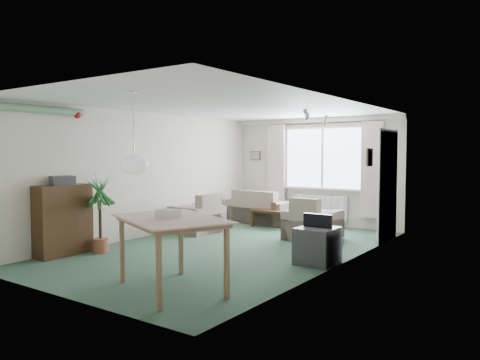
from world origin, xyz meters
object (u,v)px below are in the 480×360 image
Objects in this scene: armchair_corner at (313,218)px; coffee_table at (272,218)px; houseplant at (100,214)px; pet_bed at (329,241)px; sofa at (262,206)px; armchair_left at (197,213)px; dining_table at (171,255)px; bookshelf at (63,220)px; tv_cube at (317,246)px.

armchair_corner reaches higher than coffee_table.
pet_bed is (2.74, 2.84, -0.57)m from houseplant.
coffee_table is at bearing 143.16° from sofa.
dining_table reaches higher than armchair_left.
bookshelf reaches higher than pet_bed.
tv_cube is at bearing 136.77° from sofa.
sofa is at bearing 79.45° from bookshelf.
dining_table is at bearing -19.79° from houseplant.
bookshelf is 0.83× the size of dining_table.
bookshelf reaches higher than tv_cube.
tv_cube is at bearing 118.62° from armchair_corner.
coffee_table is 1.67× the size of pet_bed.
armchair_corner is at bearing 90.91° from dining_table.
armchair_left is at bearing -170.50° from pet_bed.
armchair_corner is 3.87m from dining_table.
armchair_corner is 0.80× the size of bookshelf.
sofa is at bearing 133.93° from tv_cube.
houseplant is 2.13× the size of tv_cube.
coffee_table is (-1.37, 0.78, -0.21)m from armchair_corner.
sofa is 2.59× the size of tv_cube.
pet_bed is at bearing 151.68° from sofa.
bookshelf is at bearing -124.14° from houseplant.
sofa is 4.03m from tv_cube.
tv_cube reaches higher than coffee_table.
pet_bed is at bearing 45.65° from bookshelf.
sofa reaches higher than tv_cube.
bookshelf is (-2.64, -3.48, 0.16)m from armchair_corner.
pet_bed is (3.05, 3.30, -0.51)m from bookshelf.
sofa is at bearing 140.44° from coffee_table.
coffee_table is at bearing 151.85° from pet_bed.
coffee_table is at bearing 150.56° from armchair_left.
sofa is 2.72m from pet_bed.
bookshelf is 0.90× the size of houseplant.
coffee_table is 0.77× the size of bookshelf.
bookshelf is (-0.34, -2.85, 0.16)m from armchair_left.
armchair_corner is 2.38m from armchair_left.
dining_table is (2.70, -0.40, -0.14)m from bookshelf.
pet_bed is (-0.49, 1.50, -0.22)m from tv_cube.
bookshelf is at bearing -132.75° from pet_bed.
sofa is at bearing 171.79° from armchair_left.
armchair_corner is 0.72× the size of houseplant.
tv_cube is (3.23, 1.34, -0.36)m from houseplant.
armchair_left is (-2.30, -0.63, -0.01)m from armchair_corner.
pet_bed is (0.35, 3.70, -0.37)m from dining_table.
pet_bed is at bearing 107.85° from tv_cube.
bookshelf is at bearing -106.62° from coffee_table.
houseplant is at bearing -157.61° from tv_cube.
armchair_corner is at bearing 150.09° from sofa.
dining_table is at bearing 40.06° from armchair_left.
dining_table is at bearing -72.91° from coffee_table.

